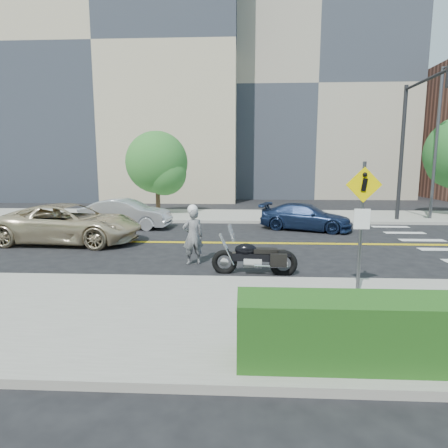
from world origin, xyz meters
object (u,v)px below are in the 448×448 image
motorcycle (255,250)px  parked_car_blue (306,217)px  motorcyclist (193,235)px  pedestrian_sign (362,216)px  suv (69,224)px  parked_car_silver (126,214)px

motorcycle → parked_car_blue: 7.94m
motorcyclist → motorcycle: size_ratio=0.81×
pedestrian_sign → suv: (-9.47, 6.00, -1.18)m
pedestrian_sign → motorcycle: bearing=138.1°
pedestrian_sign → motorcycle: (-2.27, 2.04, -1.25)m
pedestrian_sign → parked_car_silver: 12.74m
motorcycle → parked_car_blue: (2.66, 7.48, -0.09)m
pedestrian_sign → parked_car_blue: pedestrian_sign is taller
parked_car_blue → parked_car_silver: bearing=110.0°
pedestrian_sign → parked_car_blue: 9.62m
motorcycle → parked_car_blue: size_ratio=0.54×
pedestrian_sign → parked_car_blue: size_ratio=0.70×
motorcyclist → parked_car_blue: motorcyclist is taller
suv → parked_car_silver: 3.76m
suv → pedestrian_sign: bearing=-118.8°
parked_car_blue → motorcyclist: bearing=165.3°
motorcyclist → suv: motorcyclist is taller
motorcyclist → motorcycle: motorcyclist is taller
parked_car_blue → motorcycle: bearing=-179.2°
motorcycle → parked_car_silver: 9.66m
pedestrian_sign → parked_car_silver: bearing=130.9°
parked_car_silver → motorcyclist: bearing=-144.0°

